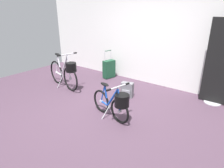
% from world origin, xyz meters
% --- Properties ---
extents(ground_plane, '(7.48, 7.48, 0.00)m').
position_xyz_m(ground_plane, '(0.00, 0.00, 0.00)').
color(ground_plane, '#473342').
extents(back_wall, '(7.48, 0.10, 2.63)m').
position_xyz_m(back_wall, '(0.00, 2.19, 1.32)').
color(back_wall, white).
rests_on(back_wall, ground_plane).
extents(floor_banner_stand, '(0.60, 0.36, 1.81)m').
position_xyz_m(floor_banner_stand, '(1.75, 1.86, 0.82)').
color(floor_banner_stand, '#B7B7BC').
rests_on(floor_banner_stand, ground_plane).
extents(folding_bike_foreground, '(0.99, 0.53, 0.72)m').
position_xyz_m(folding_bike_foreground, '(0.41, -0.02, 0.36)').
color(folding_bike_foreground, black).
rests_on(folding_bike_foreground, ground_plane).
extents(display_bike_left, '(1.36, 0.53, 0.96)m').
position_xyz_m(display_bike_left, '(-1.53, 0.47, 0.44)').
color(display_bike_left, black).
rests_on(display_bike_left, ground_plane).
extents(rolling_suitcase, '(0.25, 0.39, 0.83)m').
position_xyz_m(rolling_suitcase, '(-1.12, 1.79, 0.28)').
color(rolling_suitcase, '#19472D').
rests_on(rolling_suitcase, ground_plane).
extents(backpack_on_floor, '(0.31, 0.24, 0.36)m').
position_xyz_m(backpack_on_floor, '(0.06, 0.97, 0.18)').
color(backpack_on_floor, slate).
rests_on(backpack_on_floor, ground_plane).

